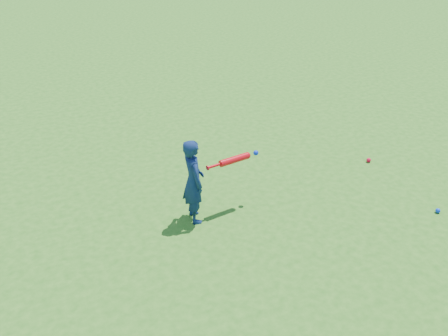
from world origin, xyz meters
name	(u,v)px	position (x,y,z in m)	size (l,w,h in m)	color
ground	(230,229)	(0.00, 0.00, 0.00)	(80.00, 80.00, 0.00)	#2B6C19
child	(193,181)	(-0.35, 0.44, 0.62)	(0.45, 0.30, 1.24)	#10224E
ground_ball_red	(369,160)	(3.01, 0.79, 0.04)	(0.08, 0.08, 0.08)	red
ground_ball_blue	(438,211)	(2.93, -0.87, 0.04)	(0.07, 0.07, 0.07)	blue
bat_swing	(236,159)	(0.32, 0.49, 0.79)	(0.86, 0.20, 0.10)	red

